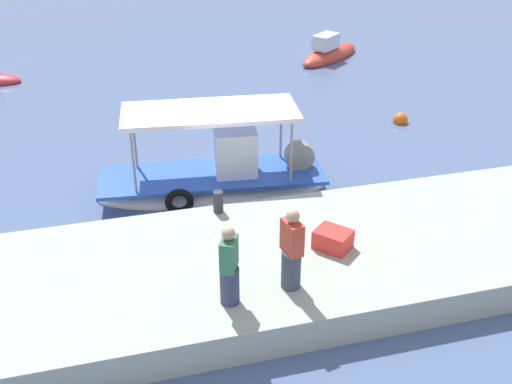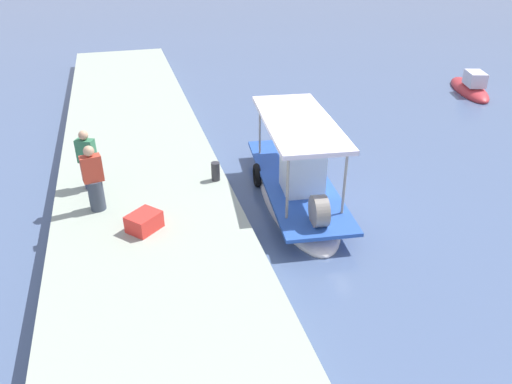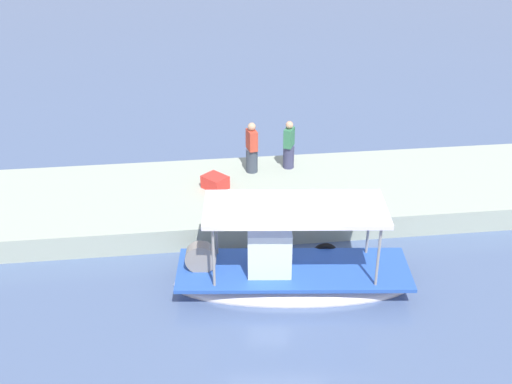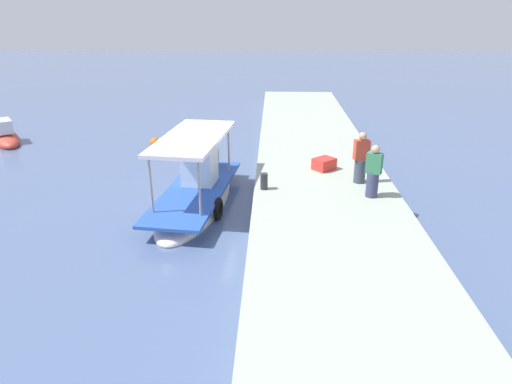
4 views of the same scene
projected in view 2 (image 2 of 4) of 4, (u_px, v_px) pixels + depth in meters
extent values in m
plane|color=slate|center=(303.00, 204.00, 14.08)|extent=(120.00, 120.00, 0.00)
cube|color=#A3AF9E|center=(148.00, 215.00, 12.86)|extent=(36.00, 4.63, 0.72)
ellipsoid|color=white|center=(295.00, 195.00, 14.46)|extent=(6.45, 2.61, 0.81)
cube|color=#2A55B1|center=(296.00, 181.00, 14.24)|extent=(6.20, 2.58, 0.10)
cube|color=white|center=(302.00, 171.00, 13.39)|extent=(1.21, 1.17, 1.35)
cylinder|color=gray|center=(344.00, 185.00, 12.19)|extent=(0.07, 0.07, 1.80)
cylinder|color=gray|center=(287.00, 190.00, 11.99)|extent=(0.07, 0.07, 1.80)
cylinder|color=gray|center=(305.00, 127.00, 15.67)|extent=(0.07, 0.07, 1.80)
cylinder|color=gray|center=(260.00, 130.00, 15.46)|extent=(0.07, 0.07, 1.80)
cube|color=white|center=(299.00, 122.00, 13.37)|extent=(4.70, 2.35, 0.12)
torus|color=black|center=(257.00, 175.00, 15.01)|extent=(0.76, 0.26, 0.74)
cylinder|color=gray|center=(319.00, 211.00, 11.98)|extent=(0.83, 0.44, 0.80)
cylinder|color=#3A4352|center=(96.00, 195.00, 12.26)|extent=(0.45, 0.45, 0.80)
cube|color=#C5422F|center=(92.00, 169.00, 11.91)|extent=(0.36, 0.53, 0.66)
sphere|color=tan|center=(89.00, 151.00, 11.68)|extent=(0.26, 0.26, 0.26)
cylinder|color=#3A3B5D|center=(90.00, 175.00, 13.29)|extent=(0.49, 0.49, 0.77)
cube|color=#357852|center=(86.00, 151.00, 12.95)|extent=(0.44, 0.53, 0.64)
sphere|color=tan|center=(83.00, 135.00, 12.74)|extent=(0.25, 0.25, 0.25)
cylinder|color=#2D2D33|center=(216.00, 171.00, 13.73)|extent=(0.24, 0.24, 0.53)
cube|color=red|center=(144.00, 222.00, 11.52)|extent=(0.92, 0.94, 0.42)
ellipsoid|color=#BE3036|center=(469.00, 90.00, 23.49)|extent=(4.08, 2.35, 0.66)
cube|color=silver|center=(475.00, 79.00, 22.83)|extent=(1.34, 1.06, 0.64)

